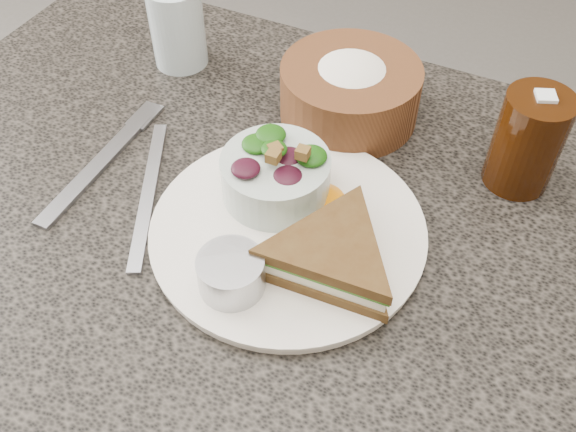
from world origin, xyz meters
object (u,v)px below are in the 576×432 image
at_px(dressing_ramekin, 231,274).
at_px(cola_glass, 529,137).
at_px(bread_basket, 351,84).
at_px(salad_bowl, 276,170).
at_px(dining_table, 274,379).
at_px(water_glass, 177,26).
at_px(dinner_plate, 288,231).
at_px(sandwich, 332,256).

xyz_separation_m(dressing_ramekin, cola_glass, (0.21, 0.28, 0.03)).
height_order(bread_basket, cola_glass, cola_glass).
height_order(dressing_ramekin, cola_glass, cola_glass).
bearing_deg(salad_bowl, dining_table, -84.06).
bearing_deg(cola_glass, dressing_ramekin, -127.47).
relative_size(dining_table, water_glass, 9.17).
xyz_separation_m(dining_table, dinner_plate, (0.03, -0.01, 0.38)).
xyz_separation_m(dining_table, sandwich, (0.09, -0.04, 0.41)).
relative_size(dining_table, salad_bowl, 8.53).
relative_size(dining_table, bread_basket, 5.86).
distance_m(salad_bowl, dressing_ramekin, 0.13).
bearing_deg(bread_basket, dinner_plate, -85.25).
xyz_separation_m(bread_basket, cola_glass, (0.21, -0.02, 0.02)).
height_order(dinner_plate, water_glass, water_glass).
bearing_deg(cola_glass, dinner_plate, -136.36).
height_order(dining_table, water_glass, water_glass).
height_order(sandwich, salad_bowl, salad_bowl).
bearing_deg(dressing_ramekin, bread_basket, 90.25).
height_order(dining_table, bread_basket, bread_basket).
xyz_separation_m(dining_table, dressing_ramekin, (0.01, -0.10, 0.41)).
xyz_separation_m(sandwich, dressing_ramekin, (-0.08, -0.06, -0.00)).
distance_m(dressing_ramekin, cola_glass, 0.35).
height_order(cola_glass, water_glass, cola_glass).
distance_m(dining_table, sandwich, 0.42).
bearing_deg(dinner_plate, salad_bowl, 130.44).
height_order(salad_bowl, cola_glass, cola_glass).
bearing_deg(dressing_ramekin, cola_glass, 52.53).
height_order(dining_table, dinner_plate, dinner_plate).
height_order(dining_table, dressing_ramekin, dressing_ramekin).
xyz_separation_m(dining_table, cola_glass, (0.23, 0.17, 0.44)).
xyz_separation_m(sandwich, water_glass, (-0.33, 0.25, 0.02)).
bearing_deg(salad_bowl, dinner_plate, -49.56).
xyz_separation_m(sandwich, bread_basket, (-0.08, 0.24, 0.01)).
bearing_deg(sandwich, dining_table, 151.14).
distance_m(dressing_ramekin, water_glass, 0.40).
relative_size(dinner_plate, water_glass, 2.62).
relative_size(dining_table, dinner_plate, 3.50).
relative_size(dinner_plate, salad_bowl, 2.44).
distance_m(sandwich, bread_basket, 0.25).
relative_size(dinner_plate, dressing_ramekin, 4.42).
height_order(bread_basket, water_glass, water_glass).
xyz_separation_m(salad_bowl, cola_glass, (0.23, 0.15, 0.02)).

